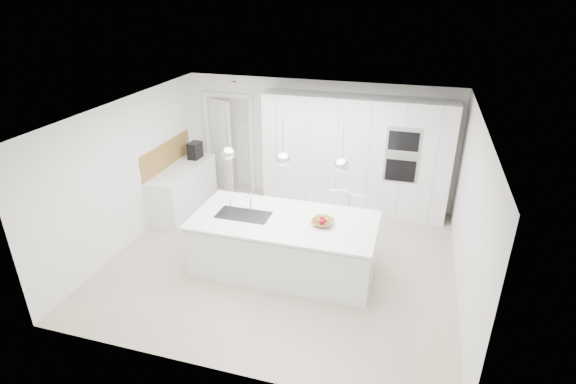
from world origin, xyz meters
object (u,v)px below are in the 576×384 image
(fruit_bowl, at_px, (323,223))
(espresso_machine, at_px, (195,150))
(bar_stool_left, at_px, (336,222))
(bar_stool_right, at_px, (354,224))
(island_base, at_px, (283,247))

(fruit_bowl, relative_size, espresso_machine, 0.97)
(espresso_machine, bearing_deg, bar_stool_left, -17.43)
(fruit_bowl, height_order, espresso_machine, espresso_machine)
(fruit_bowl, xyz_separation_m, espresso_machine, (-3.14, 2.05, 0.13))
(bar_stool_right, bearing_deg, bar_stool_left, -159.20)
(island_base, xyz_separation_m, bar_stool_right, (0.97, 0.94, 0.06))
(island_base, relative_size, bar_stool_right, 2.88)
(espresso_machine, xyz_separation_m, bar_stool_right, (3.50, -1.14, -0.58))
(bar_stool_right, bearing_deg, fruit_bowl, -102.36)
(bar_stool_left, bearing_deg, bar_stool_right, -2.62)
(island_base, bearing_deg, bar_stool_right, 44.13)
(espresso_machine, bearing_deg, bar_stool_right, -14.87)
(fruit_bowl, bearing_deg, island_base, -176.82)
(espresso_machine, relative_size, bar_stool_left, 0.33)
(espresso_machine, distance_m, bar_stool_left, 3.46)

